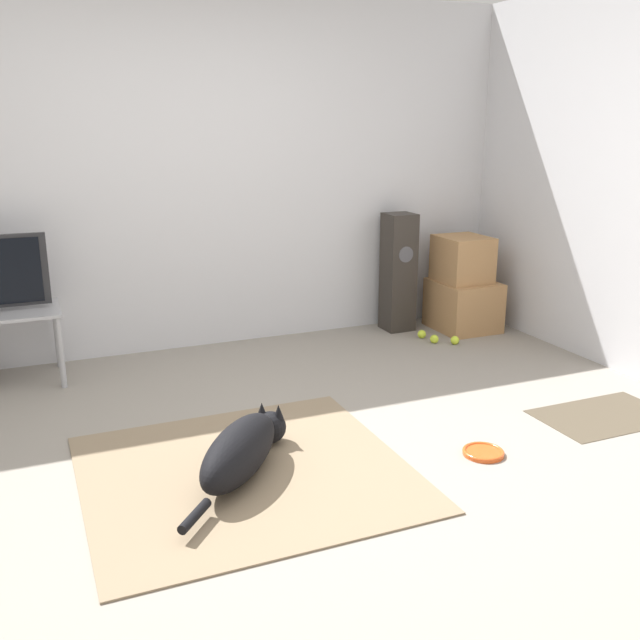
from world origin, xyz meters
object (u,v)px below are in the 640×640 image
(tennis_ball_near_speaker, at_px, (455,340))
(tennis_ball_loose_on_carpet, at_px, (422,334))
(frisbee, at_px, (483,452))
(dog, at_px, (243,449))
(floor_speaker, at_px, (398,272))
(cardboard_box_lower, at_px, (463,305))
(cardboard_box_upper, at_px, (463,259))
(tennis_ball_by_boxes, at_px, (434,339))

(tennis_ball_near_speaker, distance_m, tennis_ball_loose_on_carpet, 0.28)
(frisbee, relative_size, tennis_ball_loose_on_carpet, 3.24)
(dog, height_order, floor_speaker, floor_speaker)
(floor_speaker, bearing_deg, cardboard_box_lower, -22.49)
(tennis_ball_near_speaker, bearing_deg, tennis_ball_loose_on_carpet, 122.28)
(tennis_ball_loose_on_carpet, bearing_deg, tennis_ball_near_speaker, -57.72)
(dog, relative_size, tennis_ball_near_speaker, 12.80)
(dog, bearing_deg, cardboard_box_upper, 35.97)
(cardboard_box_lower, xyz_separation_m, tennis_ball_near_speaker, (-0.29, -0.34, -0.17))
(tennis_ball_loose_on_carpet, bearing_deg, dog, -140.58)
(tennis_ball_near_speaker, relative_size, tennis_ball_loose_on_carpet, 1.00)
(floor_speaker, xyz_separation_m, tennis_ball_near_speaker, (0.21, -0.55, -0.44))
(floor_speaker, bearing_deg, frisbee, -107.74)
(floor_speaker, bearing_deg, cardboard_box_upper, -21.43)
(dog, bearing_deg, frisbee, -12.51)
(cardboard_box_upper, bearing_deg, dog, -144.03)
(dog, xyz_separation_m, tennis_ball_by_boxes, (1.98, 1.46, -0.11))
(tennis_ball_loose_on_carpet, bearing_deg, tennis_ball_by_boxes, -81.82)
(dog, distance_m, cardboard_box_upper, 2.98)
(floor_speaker, bearing_deg, tennis_ball_by_boxes, -80.57)
(tennis_ball_by_boxes, xyz_separation_m, tennis_ball_loose_on_carpet, (-0.02, 0.15, 0.00))
(tennis_ball_by_boxes, height_order, tennis_ball_near_speaker, same)
(frisbee, bearing_deg, floor_speaker, 72.26)
(frisbee, bearing_deg, tennis_ball_near_speaker, 61.11)
(frisbee, xyz_separation_m, tennis_ball_by_boxes, (0.78, 1.73, 0.02))
(tennis_ball_by_boxes, height_order, tennis_ball_loose_on_carpet, same)
(cardboard_box_lower, xyz_separation_m, floor_speaker, (-0.50, 0.21, 0.28))
(tennis_ball_near_speaker, bearing_deg, tennis_ball_by_boxes, 145.72)
(tennis_ball_by_boxes, relative_size, tennis_ball_near_speaker, 1.00)
(dog, relative_size, floor_speaker, 0.89)
(floor_speaker, distance_m, tennis_ball_loose_on_carpet, 0.54)
(tennis_ball_by_boxes, relative_size, tennis_ball_loose_on_carpet, 1.00)
(dog, distance_m, tennis_ball_near_speaker, 2.52)
(cardboard_box_upper, distance_m, tennis_ball_by_boxes, 0.73)
(frisbee, xyz_separation_m, tennis_ball_near_speaker, (0.90, 1.64, 0.02))
(floor_speaker, height_order, tennis_ball_by_boxes, floor_speaker)
(tennis_ball_near_speaker, bearing_deg, floor_speaker, 110.57)
(cardboard_box_lower, height_order, tennis_ball_loose_on_carpet, cardboard_box_lower)
(tennis_ball_by_boxes, bearing_deg, dog, -143.61)
(dog, xyz_separation_m, cardboard_box_lower, (2.40, 1.71, 0.06))
(tennis_ball_near_speaker, bearing_deg, cardboard_box_lower, 49.13)
(cardboard_box_lower, distance_m, tennis_ball_by_boxes, 0.52)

